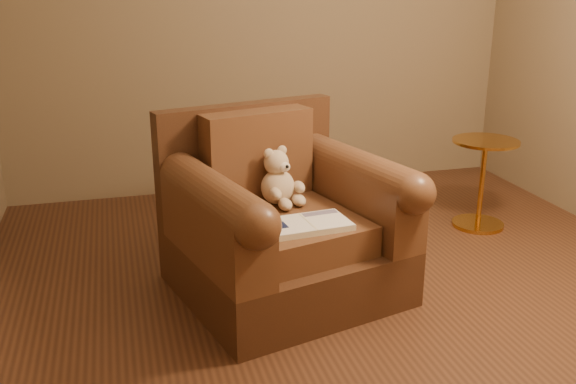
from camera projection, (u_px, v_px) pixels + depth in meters
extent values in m
plane|color=#4F2D1B|center=(351.00, 294.00, 3.49)|extent=(4.00, 4.00, 0.00)
cube|color=#7C684C|center=(264.00, 17.00, 4.89)|extent=(4.00, 0.02, 2.70)
cube|color=#442716|center=(285.00, 266.00, 3.48)|extent=(1.30, 1.26, 0.30)
cube|color=#442716|center=(246.00, 160.00, 3.70)|extent=(1.07, 0.37, 0.67)
cube|color=brown|center=(290.00, 229.00, 3.37)|extent=(0.79, 0.88, 0.16)
cube|color=brown|center=(257.00, 154.00, 3.57)|extent=(0.65, 0.32, 0.48)
cube|color=brown|center=(215.00, 229.00, 3.13)|extent=(0.44, 0.94, 0.34)
cube|color=brown|center=(358.00, 200.00, 3.54)|extent=(0.44, 0.94, 0.34)
cylinder|color=brown|center=(213.00, 195.00, 3.08)|extent=(0.44, 0.94, 0.21)
cylinder|color=brown|center=(359.00, 170.00, 3.49)|extent=(0.44, 0.94, 0.21)
ellipsoid|color=#D0B492|center=(278.00, 187.00, 3.50)|extent=(0.19, 0.17, 0.20)
sphere|color=#D0B492|center=(276.00, 162.00, 3.46)|extent=(0.14, 0.14, 0.14)
ellipsoid|color=#D0B492|center=(269.00, 154.00, 3.42)|extent=(0.05, 0.03, 0.05)
ellipsoid|color=#D0B492|center=(282.00, 150.00, 3.48)|extent=(0.05, 0.03, 0.05)
ellipsoid|color=beige|center=(284.00, 167.00, 3.42)|extent=(0.06, 0.04, 0.05)
sphere|color=black|center=(287.00, 167.00, 3.40)|extent=(0.02, 0.02, 0.02)
ellipsoid|color=#D0B492|center=(276.00, 194.00, 3.39)|extent=(0.06, 0.12, 0.06)
ellipsoid|color=#D0B492|center=(299.00, 187.00, 3.50)|extent=(0.06, 0.12, 0.06)
ellipsoid|color=#D0B492|center=(285.00, 204.00, 3.41)|extent=(0.07, 0.12, 0.06)
ellipsoid|color=#D0B492|center=(299.00, 200.00, 3.47)|extent=(0.07, 0.12, 0.06)
cube|color=beige|center=(308.00, 225.00, 3.17)|extent=(0.43, 0.28, 0.03)
cube|color=white|center=(288.00, 224.00, 3.13)|extent=(0.22, 0.26, 0.00)
cube|color=white|center=(327.00, 219.00, 3.20)|extent=(0.22, 0.26, 0.00)
cube|color=beige|center=(308.00, 222.00, 3.17)|extent=(0.03, 0.25, 0.00)
cube|color=#0F1638|center=(280.00, 225.00, 3.12)|extent=(0.07, 0.09, 0.00)
cube|color=slate|center=(320.00, 213.00, 3.28)|extent=(0.19, 0.07, 0.00)
cylinder|color=gold|center=(478.00, 224.00, 4.44)|extent=(0.35, 0.35, 0.03)
cylinder|color=gold|center=(482.00, 184.00, 4.35)|extent=(0.04, 0.04, 0.57)
cylinder|color=gold|center=(486.00, 141.00, 4.26)|extent=(0.44, 0.44, 0.02)
cylinder|color=gold|center=(486.00, 143.00, 4.26)|extent=(0.04, 0.04, 0.02)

